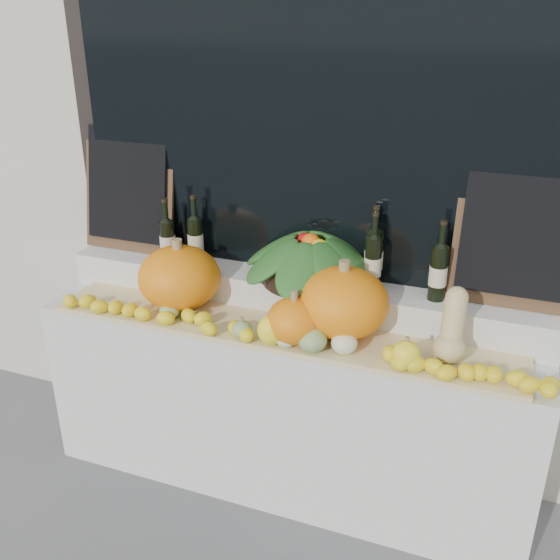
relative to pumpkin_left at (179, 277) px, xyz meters
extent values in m
cube|color=black|center=(0.50, 0.34, 0.85)|extent=(2.40, 0.04, 2.10)
cube|color=black|center=(0.50, 0.31, 0.85)|extent=(2.20, 0.02, 2.00)
cube|color=silver|center=(0.50, 0.06, -0.61)|extent=(2.30, 0.55, 0.88)
cube|color=silver|center=(0.50, 0.21, -0.09)|extent=(2.30, 0.25, 0.16)
cube|color=tan|center=(0.50, -0.06, -0.16)|extent=(2.10, 0.32, 0.02)
ellipsoid|color=orange|center=(0.00, 0.00, 0.00)|extent=(0.48, 0.48, 0.29)
ellipsoid|color=orange|center=(0.78, 0.00, 0.00)|extent=(0.43, 0.43, 0.30)
ellipsoid|color=orange|center=(0.61, -0.13, -0.05)|extent=(0.31, 0.31, 0.19)
ellipsoid|color=tan|center=(1.23, -0.06, -0.09)|extent=(0.13, 0.13, 0.12)
cylinder|color=tan|center=(1.23, -0.01, 0.02)|extent=(0.09, 0.14, 0.18)
sphere|color=tan|center=(1.23, 0.03, 0.09)|extent=(0.09, 0.09, 0.09)
ellipsoid|color=#2B661E|center=(0.70, -0.18, -0.09)|extent=(0.12, 0.12, 0.10)
cylinder|color=olive|center=(0.70, -0.18, -0.03)|extent=(0.02, 0.02, 0.02)
ellipsoid|color=#2B661E|center=(0.39, -0.18, -0.11)|extent=(0.09, 0.09, 0.08)
cylinder|color=olive|center=(0.39, -0.18, -0.06)|extent=(0.02, 0.02, 0.02)
ellipsoid|color=beige|center=(0.59, -0.18, -0.11)|extent=(0.08, 0.08, 0.07)
cylinder|color=olive|center=(0.59, -0.18, -0.07)|extent=(0.02, 0.02, 0.02)
ellipsoid|color=yellow|center=(0.52, -0.18, -0.08)|extent=(0.12, 0.12, 0.13)
cylinder|color=olive|center=(0.52, -0.18, -0.01)|extent=(0.02, 0.02, 0.02)
ellipsoid|color=beige|center=(0.83, -0.15, -0.10)|extent=(0.11, 0.11, 0.09)
cylinder|color=olive|center=(0.83, -0.15, -0.04)|extent=(0.02, 0.02, 0.02)
ellipsoid|color=yellow|center=(1.08, -0.17, -0.09)|extent=(0.11, 0.11, 0.12)
cylinder|color=olive|center=(1.08, -0.17, -0.02)|extent=(0.02, 0.02, 0.02)
ellipsoid|color=#2B661E|center=(0.02, -0.13, -0.11)|extent=(0.09, 0.09, 0.08)
cylinder|color=olive|center=(0.02, -0.13, -0.05)|extent=(0.02, 0.02, 0.02)
cylinder|color=black|center=(0.57, 0.20, 0.04)|extent=(0.44, 0.44, 0.11)
cylinder|color=black|center=(-0.15, 0.18, 0.09)|extent=(0.07, 0.07, 0.21)
cylinder|color=black|center=(-0.15, 0.18, 0.25)|extent=(0.03, 0.03, 0.10)
cylinder|color=beige|center=(-0.15, 0.18, 0.08)|extent=(0.08, 0.08, 0.08)
cylinder|color=black|center=(-0.15, 0.18, 0.30)|extent=(0.03, 0.03, 0.02)
cylinder|color=black|center=(-0.03, 0.22, 0.10)|extent=(0.07, 0.07, 0.22)
cylinder|color=black|center=(-0.03, 0.22, 0.26)|extent=(0.03, 0.03, 0.10)
cylinder|color=beige|center=(-0.03, 0.22, 0.09)|extent=(0.08, 0.08, 0.08)
cylinder|color=black|center=(-0.03, 0.22, 0.32)|extent=(0.03, 0.03, 0.02)
cylinder|color=black|center=(0.84, 0.27, 0.12)|extent=(0.08, 0.08, 0.25)
cylinder|color=black|center=(0.84, 0.27, 0.29)|extent=(0.03, 0.03, 0.10)
cylinder|color=beige|center=(0.84, 0.27, 0.11)|extent=(0.08, 0.08, 0.08)
cylinder|color=black|center=(0.84, 0.27, 0.35)|extent=(0.03, 0.03, 0.02)
cylinder|color=black|center=(0.85, 0.20, 0.11)|extent=(0.07, 0.07, 0.24)
cylinder|color=black|center=(0.85, 0.20, 0.28)|extent=(0.03, 0.03, 0.10)
cylinder|color=beige|center=(0.85, 0.20, 0.10)|extent=(0.08, 0.08, 0.08)
cylinder|color=black|center=(0.85, 0.20, 0.34)|extent=(0.03, 0.03, 0.02)
cylinder|color=black|center=(1.13, 0.20, 0.11)|extent=(0.07, 0.07, 0.24)
cylinder|color=black|center=(1.13, 0.20, 0.28)|extent=(0.03, 0.03, 0.10)
cylinder|color=beige|center=(1.13, 0.20, 0.10)|extent=(0.08, 0.08, 0.08)
cylinder|color=black|center=(1.13, 0.20, 0.34)|extent=(0.03, 0.03, 0.02)
cube|color=#4C331E|center=(-0.42, 0.28, 0.30)|extent=(0.50, 0.13, 0.61)
cube|color=black|center=(-0.42, 0.27, 0.33)|extent=(0.44, 0.12, 0.55)
cube|color=#4C331E|center=(1.42, 0.28, 0.30)|extent=(0.50, 0.13, 0.61)
cube|color=black|center=(1.42, 0.27, 0.33)|extent=(0.44, 0.12, 0.55)
camera|label=1|loc=(1.36, -2.29, 1.15)|focal=40.00mm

